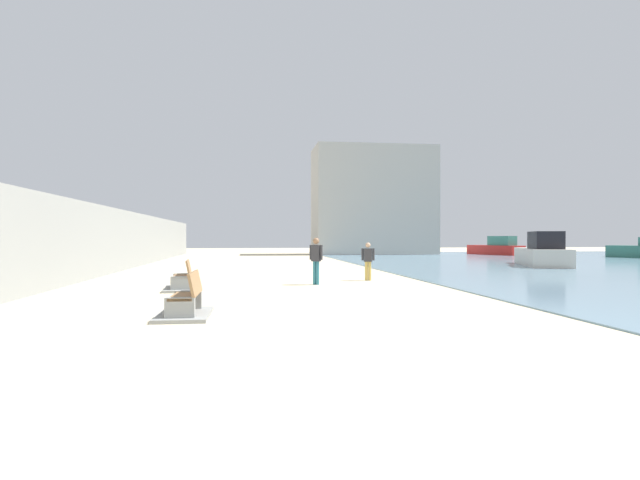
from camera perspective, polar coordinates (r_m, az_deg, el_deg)
ground_plane at (r=25.19m, az=-5.89°, el=-3.63°), size 120.00×120.00×0.00m
seawall at (r=25.99m, az=-22.66°, el=-0.08°), size 0.80×64.00×3.13m
bench_near at (r=12.10m, az=-14.10°, el=-6.80°), size 1.13×2.12×0.98m
bench_far at (r=18.14m, az=-14.44°, el=-4.43°), size 1.24×2.17×0.98m
person_walking at (r=21.41m, az=5.14°, el=-2.01°), size 0.51×0.27×1.51m
person_standing at (r=19.46m, az=-0.42°, el=-1.85°), size 0.45×0.34×1.71m
boat_mid_bay at (r=34.37m, az=22.62°, el=-1.29°), size 4.24×7.02×2.02m
boat_outer at (r=54.33m, az=18.29°, el=-0.79°), size 3.37×6.45×1.80m
harbor_building at (r=54.74m, az=5.67°, el=4.14°), size 12.00×6.00×10.79m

